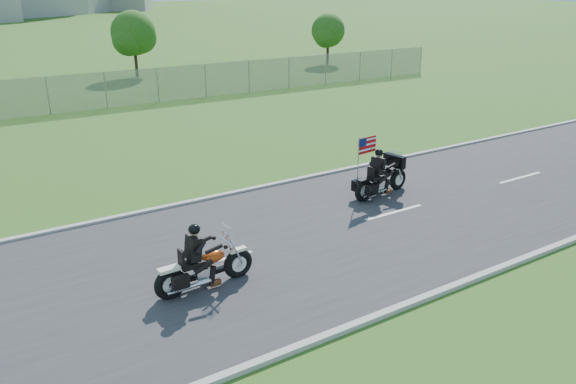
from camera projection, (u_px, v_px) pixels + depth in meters
ground at (281, 245)px, 14.91m from camera, size 420.00×420.00×0.00m
road at (281, 244)px, 14.90m from camera, size 120.00×8.00×0.04m
curb_north at (215, 197)px, 18.10m from camera, size 120.00×0.18×0.12m
curb_south at (384, 314)px, 11.69m from camera, size 120.00×0.18×0.12m
tree_fence_near at (134, 35)px, 40.66m from camera, size 3.52×3.28×4.75m
tree_fence_far at (328, 32)px, 47.23m from camera, size 3.08×2.87×4.20m
motorcycle_lead at (203, 268)px, 12.59m from camera, size 2.44×0.63×1.64m
motorcycle_follow at (381, 180)px, 18.16m from camera, size 2.41×0.89×2.02m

